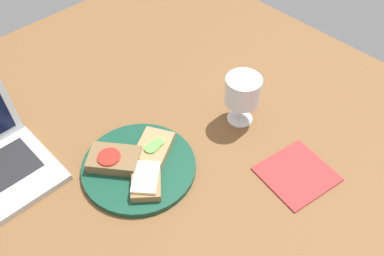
% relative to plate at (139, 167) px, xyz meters
% --- Properties ---
extents(wooden_table, '(1.40, 1.40, 0.03)m').
position_rel_plate_xyz_m(wooden_table, '(0.04, -0.02, -0.02)').
color(wooden_table, brown).
rests_on(wooden_table, ground).
extents(plate, '(0.25, 0.25, 0.01)m').
position_rel_plate_xyz_m(plate, '(0.00, 0.00, 0.00)').
color(plate, '#144733').
rests_on(plate, wooden_table).
extents(sandwich_with_cheese, '(0.11, 0.11, 0.02)m').
position_rel_plate_xyz_m(sandwich_with_cheese, '(-0.02, -0.05, 0.02)').
color(sandwich_with_cheese, '#937047').
rests_on(sandwich_with_cheese, plate).
extents(sandwich_with_cucumber, '(0.12, 0.11, 0.02)m').
position_rel_plate_xyz_m(sandwich_with_cucumber, '(0.05, 0.01, 0.02)').
color(sandwich_with_cucumber, '#A88456').
rests_on(sandwich_with_cucumber, plate).
extents(sandwich_with_tomato, '(0.13, 0.13, 0.03)m').
position_rel_plate_xyz_m(sandwich_with_tomato, '(-0.03, 0.04, 0.02)').
color(sandwich_with_tomato, brown).
rests_on(sandwich_with_tomato, plate).
extents(wine_glass, '(0.08, 0.08, 0.13)m').
position_rel_plate_xyz_m(wine_glass, '(0.28, -0.05, 0.08)').
color(wine_glass, white).
rests_on(wine_glass, wooden_table).
extents(napkin, '(0.17, 0.16, 0.00)m').
position_rel_plate_xyz_m(napkin, '(0.24, -0.25, -0.00)').
color(napkin, '#B23333').
rests_on(napkin, wooden_table).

